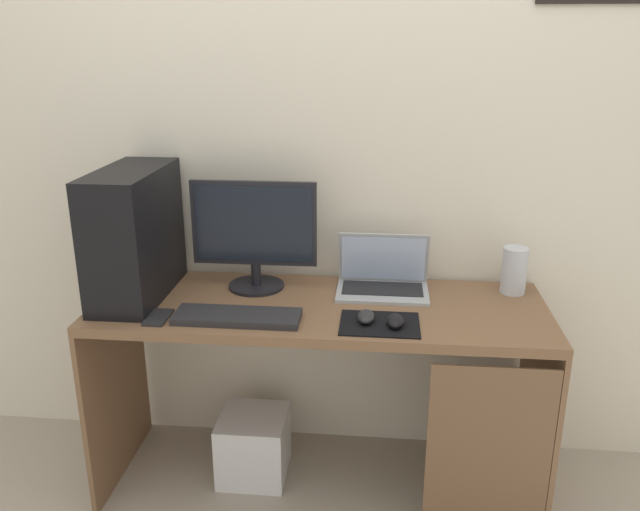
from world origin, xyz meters
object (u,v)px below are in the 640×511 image
(monitor, at_px, (254,235))
(mouse_left, at_px, (366,317))
(pc_tower, at_px, (134,234))
(mouse_right, at_px, (395,321))
(laptop, at_px, (383,280))
(keyboard, at_px, (237,317))
(speaker, at_px, (514,270))
(subwoofer, at_px, (254,445))
(cell_phone, at_px, (158,317))

(monitor, distance_m, mouse_left, 0.54)
(pc_tower, bearing_deg, mouse_right, -11.70)
(pc_tower, distance_m, laptop, 0.91)
(keyboard, bearing_deg, mouse_left, 2.68)
(keyboard, relative_size, mouse_right, 4.38)
(monitor, xyz_separation_m, mouse_right, (0.52, -0.30, -0.19))
(speaker, bearing_deg, subwoofer, -170.42)
(mouse_left, height_order, mouse_right, same)
(keyboard, distance_m, mouse_right, 0.52)
(mouse_right, bearing_deg, mouse_left, 165.26)
(keyboard, xyz_separation_m, subwoofer, (-0.00, 0.18, -0.63))
(pc_tower, height_order, mouse_left, pc_tower)
(pc_tower, relative_size, subwoofer, 1.90)
(mouse_left, height_order, subwoofer, mouse_left)
(mouse_left, relative_size, cell_phone, 0.74)
(mouse_right, distance_m, subwoofer, 0.84)
(mouse_right, bearing_deg, cell_phone, -179.09)
(keyboard, relative_size, cell_phone, 3.23)
(speaker, distance_m, mouse_left, 0.62)
(speaker, bearing_deg, keyboard, -160.39)
(monitor, relative_size, subwoofer, 1.79)
(subwoofer, bearing_deg, cell_phone, -143.36)
(mouse_right, distance_m, cell_phone, 0.79)
(pc_tower, height_order, subwoofer, pc_tower)
(pc_tower, height_order, monitor, pc_tower)
(keyboard, height_order, mouse_left, mouse_left)
(monitor, xyz_separation_m, mouse_left, (0.42, -0.27, -0.19))
(keyboard, bearing_deg, pc_tower, 155.21)
(mouse_right, height_order, cell_phone, mouse_right)
(speaker, distance_m, keyboard, 1.02)
(keyboard, height_order, mouse_right, mouse_right)
(monitor, relative_size, mouse_right, 4.79)
(speaker, distance_m, subwoofer, 1.20)
(monitor, height_order, mouse_left, monitor)
(laptop, relative_size, subwoofer, 1.30)
(monitor, relative_size, keyboard, 1.09)
(mouse_left, xyz_separation_m, cell_phone, (-0.69, -0.04, -0.02))
(monitor, xyz_separation_m, speaker, (0.95, 0.05, -0.12))
(mouse_left, bearing_deg, speaker, 31.23)
(monitor, distance_m, keyboard, 0.35)
(keyboard, distance_m, cell_phone, 0.27)
(laptop, xyz_separation_m, subwoofer, (-0.48, -0.13, -0.66))
(monitor, bearing_deg, keyboard, -91.22)
(monitor, bearing_deg, laptop, 2.19)
(subwoofer, bearing_deg, speaker, 9.58)
(mouse_left, xyz_separation_m, subwoofer, (-0.43, 0.16, -0.64))
(keyboard, relative_size, subwoofer, 1.64)
(keyboard, height_order, cell_phone, keyboard)
(laptop, height_order, speaker, laptop)
(speaker, bearing_deg, laptop, -176.40)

